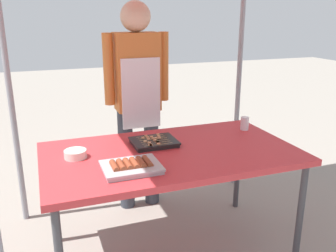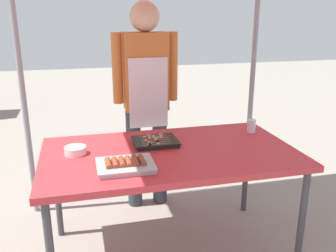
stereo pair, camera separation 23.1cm
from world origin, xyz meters
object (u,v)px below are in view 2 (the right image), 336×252
(stall_table, at_px, (170,158))
(condiment_bowl, at_px, (75,150))
(drink_cup_near_edge, at_px, (251,126))
(tray_grilled_sausages, at_px, (125,165))
(vendor_woman, at_px, (146,90))
(tray_meat_skewers, at_px, (155,142))

(stall_table, bearing_deg, condiment_bowl, 171.66)
(condiment_bowl, bearing_deg, drink_cup_near_edge, 6.06)
(tray_grilled_sausages, distance_m, condiment_bowl, 0.40)
(drink_cup_near_edge, relative_size, vendor_woman, 0.06)
(stall_table, height_order, condiment_bowl, condiment_bowl)
(stall_table, distance_m, condiment_bowl, 0.59)
(condiment_bowl, height_order, drink_cup_near_edge, drink_cup_near_edge)
(drink_cup_near_edge, distance_m, vendor_woman, 0.87)
(tray_grilled_sausages, bearing_deg, condiment_bowl, 133.16)
(stall_table, height_order, drink_cup_near_edge, drink_cup_near_edge)
(drink_cup_near_edge, bearing_deg, stall_table, -161.96)
(stall_table, xyz_separation_m, vendor_woman, (-0.02, 0.71, 0.30))
(tray_grilled_sausages, distance_m, tray_meat_skewers, 0.43)
(stall_table, xyz_separation_m, drink_cup_near_edge, (0.67, 0.22, 0.10))
(stall_table, bearing_deg, vendor_woman, 91.39)
(tray_meat_skewers, xyz_separation_m, condiment_bowl, (-0.52, -0.06, 0.01))
(tray_grilled_sausages, height_order, drink_cup_near_edge, drink_cup_near_edge)
(tray_grilled_sausages, relative_size, drink_cup_near_edge, 3.31)
(vendor_woman, bearing_deg, drink_cup_near_edge, 144.51)
(tray_meat_skewers, bearing_deg, stall_table, -65.38)
(stall_table, height_order, vendor_woman, vendor_woman)
(condiment_bowl, bearing_deg, stall_table, -8.34)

